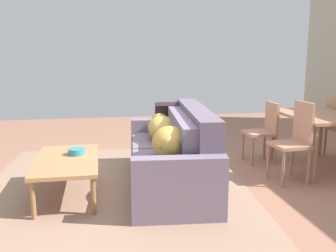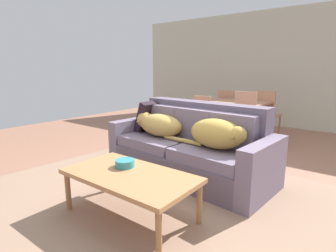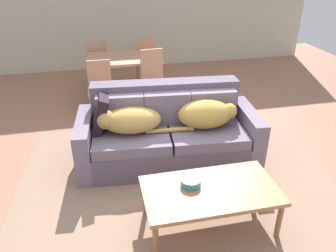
{
  "view_description": "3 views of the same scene",
  "coord_description": "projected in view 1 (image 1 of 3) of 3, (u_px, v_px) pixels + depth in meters",
  "views": [
    {
      "loc": [
        4.14,
        -0.74,
        1.58
      ],
      "look_at": [
        -0.33,
        0.07,
        0.68
      ],
      "focal_mm": 41.0,
      "sensor_mm": 36.0,
      "label": 1
    },
    {
      "loc": [
        1.67,
        -2.7,
        1.34
      ],
      "look_at": [
        -0.35,
        -0.05,
        0.64
      ],
      "focal_mm": 28.75,
      "sensor_mm": 36.0,
      "label": 2
    },
    {
      "loc": [
        -0.86,
        -3.29,
        2.32
      ],
      "look_at": [
        -0.15,
        -0.08,
        0.56
      ],
      "focal_mm": 34.98,
      "sensor_mm": 36.0,
      "label": 3
    }
  ],
  "objects": [
    {
      "name": "dining_table",
      "position": [
        320.0,
        120.0,
        5.09
      ],
      "size": [
        1.21,
        0.86,
        0.75
      ],
      "color": "tan",
      "rests_on": "ground"
    },
    {
      "name": "throw_pillow_by_left_arm",
      "position": [
        172.0,
        119.0,
        5.21
      ],
      "size": [
        0.25,
        0.45,
        0.46
      ],
      "primitive_type": "cube",
      "rotation": [
        0.0,
        0.32,
        -0.02
      ],
      "color": "black",
      "rests_on": "couch"
    },
    {
      "name": "dining_chair_near_left",
      "position": [
        264.0,
        129.0,
        5.43
      ],
      "size": [
        0.41,
        0.41,
        0.86
      ],
      "rotation": [
        0.0,
        0.0,
        0.02
      ],
      "color": "tan",
      "rests_on": "ground"
    },
    {
      "name": "dog_on_right_cushion",
      "position": [
        170.0,
        143.0,
        3.98
      ],
      "size": [
        0.81,
        0.44,
        0.34
      ],
      "rotation": [
        0.0,
        0.0,
        -0.09
      ],
      "color": "gold",
      "rests_on": "couch"
    },
    {
      "name": "area_rug",
      "position": [
        115.0,
        189.0,
        4.44
      ],
      "size": [
        3.79,
        3.34,
        0.01
      ],
      "primitive_type": "cube",
      "rotation": [
        0.0,
        0.0,
        -0.09
      ],
      "color": "#9A7861",
      "rests_on": "ground"
    },
    {
      "name": "dog_on_left_cushion",
      "position": [
        162.0,
        127.0,
        4.88
      ],
      "size": [
        0.85,
        0.43,
        0.3
      ],
      "rotation": [
        0.0,
        0.0,
        -0.09
      ],
      "color": "tan",
      "rests_on": "couch"
    },
    {
      "name": "coffee_table",
      "position": [
        67.0,
        163.0,
        4.15
      ],
      "size": [
        1.22,
        0.66,
        0.43
      ],
      "color": "#B67D4D",
      "rests_on": "ground"
    },
    {
      "name": "couch",
      "position": [
        175.0,
        157.0,
        4.49
      ],
      "size": [
        2.2,
        1.06,
        0.93
      ],
      "rotation": [
        0.0,
        0.0,
        -0.09
      ],
      "color": "#605465",
      "rests_on": "ground"
    },
    {
      "name": "bowl_on_coffee_table",
      "position": [
        77.0,
        151.0,
        4.3
      ],
      "size": [
        0.19,
        0.19,
        0.07
      ],
      "primitive_type": "cylinder",
      "color": "teal",
      "rests_on": "coffee_table"
    },
    {
      "name": "dining_chair_near_right",
      "position": [
        295.0,
        138.0,
        4.62
      ],
      "size": [
        0.44,
        0.44,
        0.98
      ],
      "rotation": [
        0.0,
        0.0,
        0.1
      ],
      "color": "tan",
      "rests_on": "ground"
    },
    {
      "name": "ground_plane",
      "position": [
        167.0,
        189.0,
        4.43
      ],
      "size": [
        10.0,
        10.0,
        0.0
      ],
      "primitive_type": "plane",
      "color": "#9C6952"
    }
  ]
}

